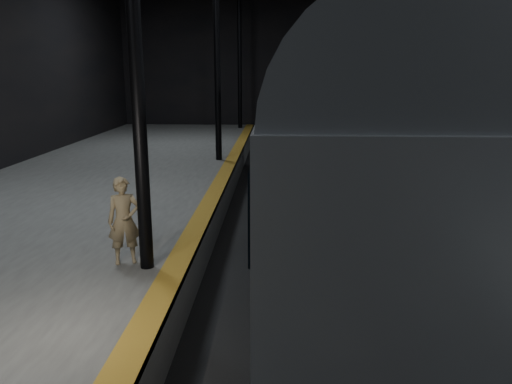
{
  "coord_description": "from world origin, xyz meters",
  "views": [
    {
      "loc": [
        -1.26,
        -13.03,
        4.76
      ],
      "look_at": [
        -1.76,
        -1.82,
        2.0
      ],
      "focal_mm": 35.0,
      "sensor_mm": 36.0,
      "label": 1
    }
  ],
  "objects": [
    {
      "name": "woman",
      "position": [
        -4.27,
        -3.78,
        1.87
      ],
      "size": [
        0.74,
        0.62,
        1.75
      ],
      "primitive_type": "imported",
      "rotation": [
        0.0,
        0.0,
        0.37
      ],
      "color": "#927E59",
      "rests_on": "platform_left"
    },
    {
      "name": "track",
      "position": [
        0.0,
        0.0,
        0.07
      ],
      "size": [
        2.4,
        43.0,
        0.24
      ],
      "color": "#3F3328",
      "rests_on": "ground"
    },
    {
      "name": "ground",
      "position": [
        0.0,
        0.0,
        0.0
      ],
      "size": [
        44.0,
        44.0,
        0.0
      ],
      "primitive_type": "plane",
      "color": "black",
      "rests_on": "ground"
    },
    {
      "name": "tactile_strip",
      "position": [
        -3.25,
        0.0,
        1.0
      ],
      "size": [
        0.5,
        43.8,
        0.01
      ],
      "primitive_type": "cube",
      "color": "#93631A",
      "rests_on": "platform_left"
    },
    {
      "name": "train",
      "position": [
        -0.0,
        1.64,
        3.1
      ],
      "size": [
        3.11,
        20.76,
        5.55
      ],
      "color": "#A8AAB0",
      "rests_on": "ground"
    },
    {
      "name": "platform_left",
      "position": [
        -7.5,
        0.0,
        0.5
      ],
      "size": [
        9.0,
        43.8,
        1.0
      ],
      "primitive_type": "cube",
      "color": "#4C4C4A",
      "rests_on": "ground"
    }
  ]
}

